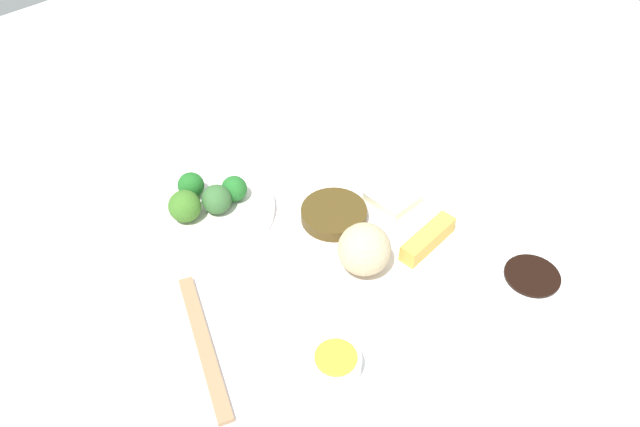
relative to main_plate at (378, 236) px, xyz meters
The scene contains 16 objects.
tabletop 0.04m from the main_plate, 32.18° to the right, with size 2.20×2.20×0.02m, color white.
main_plate is the anchor object (origin of this frame).
rice_scoop 0.09m from the main_plate, 25.18° to the left, with size 0.08×0.08×0.08m, color tan.
spring_roll 0.08m from the main_plate, 115.18° to the left, with size 0.10×0.03×0.03m, color gold.
crab_rangoon_wonton 0.08m from the main_plate, 154.82° to the right, with size 0.06×0.07×0.02m, color beige.
stir_fry_heap 0.08m from the main_plate, 64.82° to the right, with size 0.10×0.10×0.02m, color #473614.
broccoli_plate 0.28m from the main_plate, 55.99° to the right, with size 0.23×0.23×0.01m, color white.
broccoli_floret_0 0.30m from the main_plate, 50.19° to the right, with size 0.05×0.05×0.05m, color #3C7124.
broccoli_floret_1 0.31m from the main_plate, 60.02° to the right, with size 0.04×0.04×0.04m, color #1F6622.
broccoli_floret_2 0.26m from the main_plate, 55.27° to the right, with size 0.05×0.05×0.05m, color #366633.
broccoli_floret_3 0.24m from the main_plate, 63.04° to the right, with size 0.04×0.04×0.04m, color #226C27.
soy_sauce_bowl 0.23m from the main_plate, 108.10° to the left, with size 0.09×0.09×0.04m, color white.
soy_sauce_bowl_liquid 0.23m from the main_plate, 108.10° to the left, with size 0.08×0.08×0.00m, color black.
sauce_ramekin_hot_mustard 0.24m from the main_plate, 29.41° to the left, with size 0.07×0.07×0.03m, color white.
sauce_ramekin_hot_mustard_liquid 0.24m from the main_plate, 29.41° to the left, with size 0.05×0.05×0.00m, color gold.
chopsticks_pair 0.31m from the main_plate, ahead, with size 0.24×0.02×0.01m, color #9E7853.
Camera 1 is at (0.50, 0.44, 0.72)m, focal length 35.15 mm.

